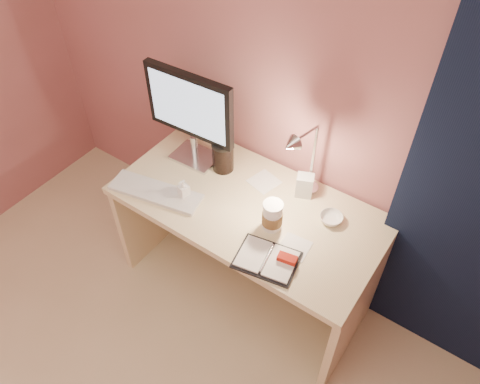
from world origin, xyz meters
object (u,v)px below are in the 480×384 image
Objects in this scene: desk at (255,223)px; product_box at (305,185)px; monitor at (191,110)px; lotion_bottle at (184,189)px; planner at (268,259)px; bowl at (331,218)px; dark_jar at (223,157)px; desk_lamp at (308,163)px; coffee_cup at (272,216)px; keyboard at (156,192)px.

product_box is at bearing 36.78° from desk.
lotion_bottle is (0.14, -0.27, -0.27)m from monitor.
bowl is (0.12, 0.38, 0.01)m from planner.
desk_lamp reaches higher than dark_jar.
planner is (0.72, -0.36, -0.32)m from monitor.
dark_jar is at bearing 155.34° from coffee_cup.
desk_lamp is at bearing 171.00° from bowl.
product_box is at bearing 130.96° from desk_lamp.
planner is 0.47m from product_box.
bowl is 0.67m from dark_jar.
lotion_bottle is at bearing -143.91° from desk.
dark_jar reaches higher than bowl.
coffee_cup is 0.30m from bowl.
desk_lamp is at bearing 2.67° from dark_jar.
bowl is 0.22m from product_box.
product_box is (0.50, 0.37, 0.01)m from lotion_bottle.
dark_jar is (0.04, 0.29, 0.03)m from lotion_bottle.
product_box is (0.64, 0.44, 0.05)m from keyboard.
planner is at bearing -48.78° from desk.
keyboard is 0.91m from bowl.
desk is at bearing -8.48° from monitor.
monitor is 3.39× the size of coffee_cup.
planner reaches higher than bowl.
planner is at bearing -29.19° from monitor.
desk is 0.38m from product_box.
bowl is 0.26× the size of desk_lamp.
monitor is at bearing 118.13° from lotion_bottle.
desk is 0.71m from monitor.
lotion_bottle is (-0.70, -0.28, 0.04)m from bowl.
desk is 8.66× the size of coffee_cup.
product_box is at bearing 6.48° from monitor.
product_box is at bearing 157.77° from bowl.
desk is 0.38m from coffee_cup.
monitor reaches higher than lotion_bottle.
planner is at bearing -69.39° from desk_lamp.
monitor reaches higher than desk_lamp.
dark_jar reaches higher than lotion_bottle.
product_box is (-0.20, 0.08, 0.05)m from bowl.
desk is at bearing -165.74° from product_box.
dark_jar is at bearing -163.63° from desk_lamp.
keyboard is 0.77m from product_box.
keyboard is 3.85× the size of product_box.
product_box is (0.02, 0.28, -0.01)m from coffee_cup.
desk_lamp is (0.49, 0.02, 0.19)m from dark_jar.
dark_jar is at bearing 167.06° from product_box.
monitor is (-0.44, 0.05, 0.55)m from desk.
desk_lamp is at bearing -85.27° from product_box.
monitor reaches higher than keyboard.
desk_lamp reaches higher than lotion_bottle.
planner is (0.28, -0.31, 0.24)m from desk.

